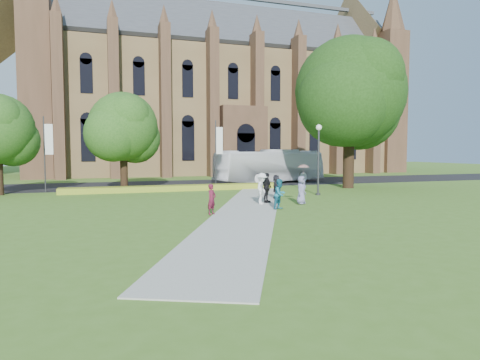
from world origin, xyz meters
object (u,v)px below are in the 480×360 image
object	(u,v)px
streetlamp	(319,151)
tour_coach	(270,166)
pedestrian_0	(212,199)
large_tree	(350,93)

from	to	relation	value
streetlamp	tour_coach	xyz separation A→B (m)	(1.18, 12.02, -1.58)
pedestrian_0	streetlamp	bearing A→B (deg)	-4.98
pedestrian_0	tour_coach	bearing A→B (deg)	19.60
large_tree	tour_coach	size ratio (longest dim) A/B	1.08
streetlamp	pedestrian_0	bearing A→B (deg)	-145.17
streetlamp	pedestrian_0	size ratio (longest dim) A/B	3.34
large_tree	pedestrian_0	bearing A→B (deg)	-143.53
streetlamp	pedestrian_0	distance (m)	12.50
streetlamp	tour_coach	distance (m)	12.18
tour_coach	pedestrian_0	distance (m)	22.11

